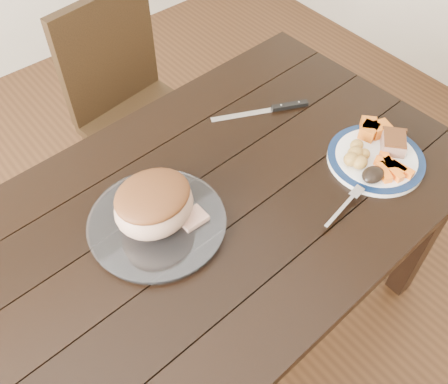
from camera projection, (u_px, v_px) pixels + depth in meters
ground at (205, 333)px, 1.90m from camera, size 4.00×4.00×0.00m
dining_table at (198, 234)px, 1.40m from camera, size 1.64×0.97×0.75m
chair_far at (133, 103)px, 1.97m from camera, size 0.47×0.48×0.93m
dinner_plate at (376, 159)px, 1.45m from camera, size 0.28×0.28×0.02m
plate_rim at (376, 157)px, 1.44m from camera, size 0.28×0.28×0.02m
serving_platter at (157, 224)px, 1.30m from camera, size 0.35×0.35×0.02m
pork_slice at (393, 143)px, 1.45m from camera, size 0.11×0.10×0.04m
roasted_potatoes at (357, 155)px, 1.41m from camera, size 0.10×0.09×0.04m
carrot_batons at (391, 167)px, 1.40m from camera, size 0.09×0.12×0.02m
pumpkin_wedges at (372, 129)px, 1.48m from camera, size 0.10×0.09×0.04m
dark_mushroom at (373, 175)px, 1.37m from camera, size 0.07×0.05×0.03m
fork at (347, 204)px, 1.33m from camera, size 0.18×0.05×0.00m
roast_joint at (154, 206)px, 1.24m from camera, size 0.21×0.18×0.14m
cut_slice at (193, 219)px, 1.29m from camera, size 0.07×0.06×0.02m
carving_knife at (278, 108)px, 1.60m from camera, size 0.30×0.16×0.01m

